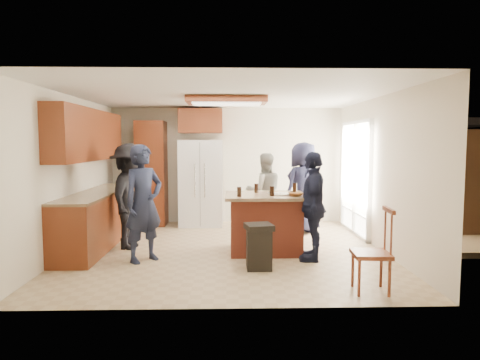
{
  "coord_description": "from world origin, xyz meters",
  "views": [
    {
      "loc": [
        0.03,
        -6.88,
        1.75
      ],
      "look_at": [
        0.21,
        -0.04,
        1.15
      ],
      "focal_mm": 32.0,
      "sensor_mm": 36.0,
      "label": 1
    }
  ],
  "objects_px": {
    "person_behind_left": "(265,192)",
    "person_counter": "(130,196)",
    "refrigerator": "(201,183)",
    "kitchen_island": "(265,222)",
    "trash_bin": "(259,246)",
    "person_front_left": "(144,203)",
    "spindle_chair": "(373,254)",
    "person_behind_right": "(303,188)",
    "person_side_right": "(313,206)"
  },
  "relations": [
    {
      "from": "kitchen_island",
      "to": "trash_bin",
      "type": "xyz_separation_m",
      "value": [
        -0.17,
        -0.93,
        -0.16
      ]
    },
    {
      "from": "kitchen_island",
      "to": "person_behind_right",
      "type": "bearing_deg",
      "value": 59.15
    },
    {
      "from": "refrigerator",
      "to": "spindle_chair",
      "type": "xyz_separation_m",
      "value": [
        2.26,
        -4.15,
        -0.45
      ]
    },
    {
      "from": "person_front_left",
      "to": "spindle_chair",
      "type": "bearing_deg",
      "value": -71.2
    },
    {
      "from": "trash_bin",
      "to": "spindle_chair",
      "type": "relative_size",
      "value": 0.63
    },
    {
      "from": "person_behind_left",
      "to": "spindle_chair",
      "type": "height_order",
      "value": "person_behind_left"
    },
    {
      "from": "person_front_left",
      "to": "trash_bin",
      "type": "height_order",
      "value": "person_front_left"
    },
    {
      "from": "person_behind_right",
      "to": "kitchen_island",
      "type": "height_order",
      "value": "person_behind_right"
    },
    {
      "from": "person_behind_right",
      "to": "refrigerator",
      "type": "relative_size",
      "value": 0.98
    },
    {
      "from": "person_front_left",
      "to": "refrigerator",
      "type": "xyz_separation_m",
      "value": [
        0.67,
        2.76,
        0.04
      ]
    },
    {
      "from": "person_front_left",
      "to": "trash_bin",
      "type": "relative_size",
      "value": 2.74
    },
    {
      "from": "person_front_left",
      "to": "person_behind_right",
      "type": "xyz_separation_m",
      "value": [
        2.69,
        1.94,
        0.02
      ]
    },
    {
      "from": "refrigerator",
      "to": "person_front_left",
      "type": "bearing_deg",
      "value": -103.61
    },
    {
      "from": "kitchen_island",
      "to": "trash_bin",
      "type": "distance_m",
      "value": 0.96
    },
    {
      "from": "person_front_left",
      "to": "kitchen_island",
      "type": "relative_size",
      "value": 1.35
    },
    {
      "from": "person_counter",
      "to": "trash_bin",
      "type": "distance_m",
      "value": 2.45
    },
    {
      "from": "person_side_right",
      "to": "refrigerator",
      "type": "bearing_deg",
      "value": -135.89
    },
    {
      "from": "person_behind_left",
      "to": "refrigerator",
      "type": "relative_size",
      "value": 0.86
    },
    {
      "from": "person_behind_left",
      "to": "refrigerator",
      "type": "distance_m",
      "value": 1.4
    },
    {
      "from": "person_behind_right",
      "to": "kitchen_island",
      "type": "xyz_separation_m",
      "value": [
        -0.86,
        -1.45,
        -0.41
      ]
    },
    {
      "from": "person_front_left",
      "to": "kitchen_island",
      "type": "height_order",
      "value": "person_front_left"
    },
    {
      "from": "person_side_right",
      "to": "person_front_left",
      "type": "bearing_deg",
      "value": -79.51
    },
    {
      "from": "refrigerator",
      "to": "kitchen_island",
      "type": "distance_m",
      "value": 2.58
    },
    {
      "from": "spindle_chair",
      "to": "person_behind_right",
      "type": "bearing_deg",
      "value": 94.06
    },
    {
      "from": "kitchen_island",
      "to": "trash_bin",
      "type": "bearing_deg",
      "value": -100.06
    },
    {
      "from": "person_side_right",
      "to": "person_counter",
      "type": "height_order",
      "value": "person_counter"
    },
    {
      "from": "person_side_right",
      "to": "person_behind_left",
      "type": "bearing_deg",
      "value": -156.16
    },
    {
      "from": "kitchen_island",
      "to": "spindle_chair",
      "type": "xyz_separation_m",
      "value": [
        1.1,
        -1.89,
        -0.02
      ]
    },
    {
      "from": "person_behind_right",
      "to": "person_counter",
      "type": "xyz_separation_m",
      "value": [
        -3.07,
        -1.15,
        -0.01
      ]
    },
    {
      "from": "person_side_right",
      "to": "trash_bin",
      "type": "distance_m",
      "value": 1.06
    },
    {
      "from": "person_front_left",
      "to": "person_behind_right",
      "type": "height_order",
      "value": "person_behind_right"
    },
    {
      "from": "person_behind_left",
      "to": "person_counter",
      "type": "xyz_separation_m",
      "value": [
        -2.35,
        -1.45,
        0.1
      ]
    },
    {
      "from": "person_behind_left",
      "to": "spindle_chair",
      "type": "xyz_separation_m",
      "value": [
        0.96,
        -3.63,
        -0.32
      ]
    },
    {
      "from": "spindle_chair",
      "to": "person_behind_left",
      "type": "bearing_deg",
      "value": 104.86
    },
    {
      "from": "refrigerator",
      "to": "kitchen_island",
      "type": "relative_size",
      "value": 1.41
    },
    {
      "from": "person_behind_right",
      "to": "refrigerator",
      "type": "xyz_separation_m",
      "value": [
        -2.03,
        0.82,
        0.02
      ]
    },
    {
      "from": "person_side_right",
      "to": "spindle_chair",
      "type": "distance_m",
      "value": 1.5
    },
    {
      "from": "trash_bin",
      "to": "person_front_left",
      "type": "bearing_deg",
      "value": 165.36
    },
    {
      "from": "refrigerator",
      "to": "trash_bin",
      "type": "relative_size",
      "value": 2.86
    },
    {
      "from": "person_front_left",
      "to": "person_side_right",
      "type": "distance_m",
      "value": 2.5
    },
    {
      "from": "person_behind_left",
      "to": "trash_bin",
      "type": "distance_m",
      "value": 2.73
    },
    {
      "from": "person_behind_left",
      "to": "spindle_chair",
      "type": "bearing_deg",
      "value": 95.94
    },
    {
      "from": "person_side_right",
      "to": "spindle_chair",
      "type": "height_order",
      "value": "person_side_right"
    },
    {
      "from": "person_front_left",
      "to": "person_side_right",
      "type": "xyz_separation_m",
      "value": [
        2.5,
        -0.0,
        -0.05
      ]
    },
    {
      "from": "person_front_left",
      "to": "person_behind_right",
      "type": "relative_size",
      "value": 0.98
    },
    {
      "from": "refrigerator",
      "to": "person_behind_left",
      "type": "bearing_deg",
      "value": -21.65
    },
    {
      "from": "person_behind_left",
      "to": "person_counter",
      "type": "bearing_deg",
      "value": 22.77
    },
    {
      "from": "person_behind_right",
      "to": "person_side_right",
      "type": "relative_size",
      "value": 1.09
    },
    {
      "from": "person_behind_left",
      "to": "person_counter",
      "type": "distance_m",
      "value": 2.76
    },
    {
      "from": "person_front_left",
      "to": "spindle_chair",
      "type": "relative_size",
      "value": 1.73
    }
  ]
}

